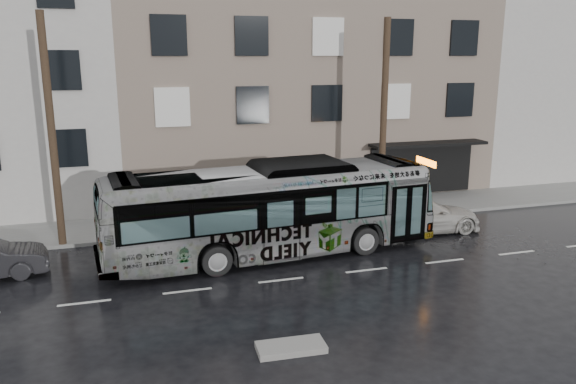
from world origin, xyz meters
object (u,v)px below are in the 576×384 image
object	(u,v)px
utility_pole_rear	(52,132)
sign_post	(402,190)
bus	(270,210)
white_sedan	(421,215)
utility_pole_front	(384,121)

from	to	relation	value
utility_pole_rear	sign_post	distance (m)	15.46
bus	white_sedan	size ratio (longest dim) A/B	2.47
sign_post	bus	distance (m)	7.97
utility_pole_rear	bus	bearing A→B (deg)	-22.40
bus	white_sedan	xyz separation A→B (m)	(7.07, 0.99, -1.04)
sign_post	utility_pole_front	bearing A→B (deg)	180.00
utility_pole_front	white_sedan	xyz separation A→B (m)	(0.90, -2.24, -3.89)
bus	white_sedan	world-z (taller)	bus
utility_pole_rear	bus	xyz separation A→B (m)	(7.82, -3.22, -2.86)
utility_pole_front	utility_pole_rear	xyz separation A→B (m)	(-14.00, 0.00, 0.00)
utility_pole_front	bus	distance (m)	7.53
white_sedan	utility_pole_front	bearing A→B (deg)	24.70
utility_pole_front	sign_post	bearing A→B (deg)	0.00
sign_post	white_sedan	size ratio (longest dim) A/B	0.46
sign_post	bus	bearing A→B (deg)	-156.11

